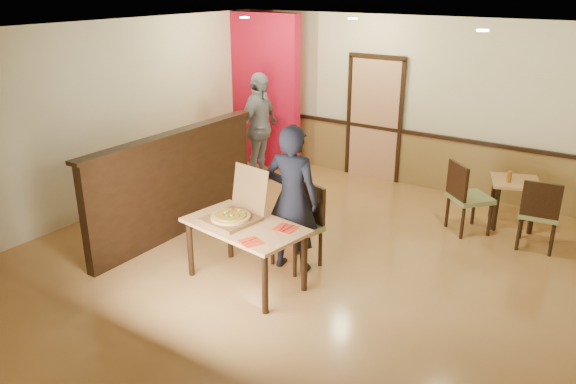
# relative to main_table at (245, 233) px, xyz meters

# --- Properties ---
(floor) EXTENTS (7.00, 7.00, 0.00)m
(floor) POSITION_rel_main_table_xyz_m (0.36, 0.77, -0.64)
(floor) COLOR tan
(floor) RESTS_ON ground
(ceiling) EXTENTS (7.00, 7.00, 0.00)m
(ceiling) POSITION_rel_main_table_xyz_m (0.36, 0.77, 2.16)
(ceiling) COLOR black
(ceiling) RESTS_ON wall_back
(wall_back) EXTENTS (7.00, 0.00, 7.00)m
(wall_back) POSITION_rel_main_table_xyz_m (0.36, 4.27, 0.76)
(wall_back) COLOR #F8F0C2
(wall_back) RESTS_ON floor
(wall_left) EXTENTS (0.00, 7.00, 7.00)m
(wall_left) POSITION_rel_main_table_xyz_m (-3.14, 0.77, 0.76)
(wall_left) COLOR #F8F0C2
(wall_left) RESTS_ON floor
(wainscot_back) EXTENTS (7.00, 0.04, 0.90)m
(wainscot_back) POSITION_rel_main_table_xyz_m (0.36, 4.24, -0.19)
(wainscot_back) COLOR olive
(wainscot_back) RESTS_ON floor
(chair_rail_back) EXTENTS (7.00, 0.06, 0.06)m
(chair_rail_back) POSITION_rel_main_table_xyz_m (0.36, 4.22, 0.28)
(chair_rail_back) COLOR black
(chair_rail_back) RESTS_ON wall_back
(back_door) EXTENTS (0.90, 0.06, 2.10)m
(back_door) POSITION_rel_main_table_xyz_m (-0.44, 4.23, 0.41)
(back_door) COLOR tan
(back_door) RESTS_ON wall_back
(booth_partition) EXTENTS (0.20, 3.10, 1.44)m
(booth_partition) POSITION_rel_main_table_xyz_m (-1.64, 0.57, 0.10)
(booth_partition) COLOR black
(booth_partition) RESTS_ON floor
(red_accent_panel) EXTENTS (1.60, 0.20, 2.78)m
(red_accent_panel) POSITION_rel_main_table_xyz_m (-2.54, 3.77, 0.76)
(red_accent_panel) COLOR red
(red_accent_panel) RESTS_ON floor
(spot_a) EXTENTS (0.14, 0.14, 0.02)m
(spot_a) POSITION_rel_main_table_xyz_m (-1.94, 2.57, 2.14)
(spot_a) COLOR #FFE9B2
(spot_a) RESTS_ON ceiling
(spot_b) EXTENTS (0.14, 0.14, 0.02)m
(spot_b) POSITION_rel_main_table_xyz_m (-0.44, 3.27, 2.14)
(spot_b) COLOR #FFE9B2
(spot_b) RESTS_ON ceiling
(spot_c) EXTENTS (0.14, 0.14, 0.02)m
(spot_c) POSITION_rel_main_table_xyz_m (1.76, 2.27, 2.14)
(spot_c) COLOR #FFE9B2
(spot_c) RESTS_ON ceiling
(main_table) EXTENTS (1.49, 0.99, 0.75)m
(main_table) POSITION_rel_main_table_xyz_m (0.00, 0.00, 0.00)
(main_table) COLOR tan
(main_table) RESTS_ON floor
(diner_chair) EXTENTS (0.62, 0.62, 1.02)m
(diner_chair) POSITION_rel_main_table_xyz_m (0.27, 0.76, -0.08)
(diner_chair) COLOR olive
(diner_chair) RESTS_ON floor
(side_chair_left) EXTENTS (0.71, 0.71, 1.01)m
(side_chair_left) POSITION_rel_main_table_xyz_m (1.65, 2.81, -0.08)
(side_chair_left) COLOR olive
(side_chair_left) RESTS_ON floor
(side_chair_right) EXTENTS (0.54, 0.54, 0.97)m
(side_chair_right) POSITION_rel_main_table_xyz_m (2.61, 2.79, -0.10)
(side_chair_right) COLOR olive
(side_chair_right) RESTS_ON floor
(side_table) EXTENTS (0.81, 0.81, 0.68)m
(side_table) POSITION_rel_main_table_xyz_m (2.16, 3.41, -0.12)
(side_table) COLOR tan
(side_table) RESTS_ON floor
(diner) EXTENTS (0.72, 0.54, 1.81)m
(diner) POSITION_rel_main_table_xyz_m (0.24, 0.61, 0.27)
(diner) COLOR black
(diner) RESTS_ON floor
(passerby) EXTENTS (0.56, 1.14, 1.88)m
(passerby) POSITION_rel_main_table_xyz_m (-2.02, 3.00, 0.30)
(passerby) COLOR gray
(passerby) RESTS_ON floor
(pizza_box) EXTENTS (0.62, 0.70, 0.57)m
(pizza_box) POSITION_rel_main_table_xyz_m (-0.18, 0.03, 0.18)
(pizza_box) COLOR brown
(pizza_box) RESTS_ON main_table
(pizza) EXTENTS (0.60, 0.60, 0.03)m
(pizza) POSITION_rel_main_table_xyz_m (-0.19, -0.02, 0.16)
(pizza) COLOR tan
(pizza) RESTS_ON pizza_box
(napkin_near) EXTENTS (0.29, 0.29, 0.01)m
(napkin_near) POSITION_rel_main_table_xyz_m (0.34, -0.33, 0.11)
(napkin_near) COLOR red
(napkin_near) RESTS_ON main_table
(napkin_far) EXTENTS (0.24, 0.24, 0.01)m
(napkin_far) POSITION_rel_main_table_xyz_m (0.45, 0.16, 0.11)
(napkin_far) COLOR red
(napkin_far) RESTS_ON main_table
(condiment) EXTENTS (0.06, 0.06, 0.16)m
(condiment) POSITION_rel_main_table_xyz_m (2.09, 3.29, 0.13)
(condiment) COLOR #8E5919
(condiment) RESTS_ON side_table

